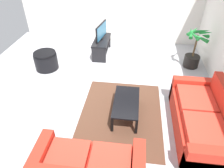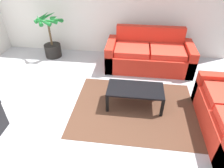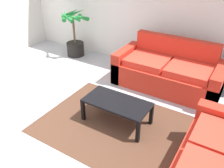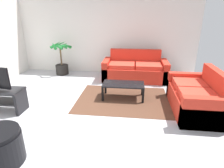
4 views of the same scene
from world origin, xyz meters
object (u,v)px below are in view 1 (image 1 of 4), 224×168
Objects in this scene: potted_palm at (194,52)px; ottoman at (46,61)px; couch_main at (203,121)px; tv_stand at (102,45)px; coffee_table at (126,103)px; tv at (101,31)px.

ottoman is at bearing -81.19° from potted_palm.
couch_main is 4.22m from ottoman.
tv_stand is 1.10× the size of coffee_table.
coffee_table is 0.88× the size of potted_palm.
potted_palm reaches higher than couch_main.
ottoman is (0.63, -4.06, -0.20)m from potted_palm.
tv is 1.26× the size of ottoman.
couch_main reaches higher than tv_stand.
tv_stand is at bearing -98.72° from potted_palm.
tv is at bearing 126.45° from ottoman.
potted_palm is (-2.20, 1.71, 0.11)m from coffee_table.
couch_main is 1.47m from coffee_table.
tv is at bearing -140.40° from couch_main.
potted_palm is (0.41, 2.66, -0.31)m from tv.
potted_palm is at bearing 98.81° from ottoman.
tv reaches higher than tv_stand.
tv reaches higher than coffee_table.
tv_stand is 1.38× the size of tv.
couch_main is at bearing -6.16° from potted_palm.
couch_main reaches higher than ottoman.
potted_palm reaches higher than tv.
couch_main is at bearing 63.98° from ottoman.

